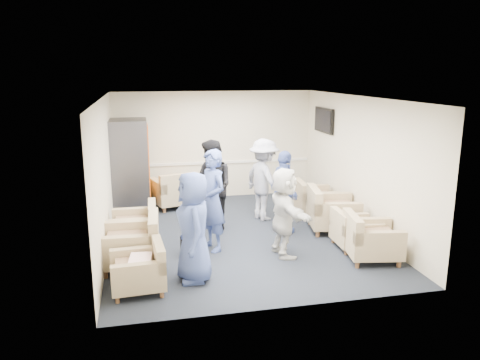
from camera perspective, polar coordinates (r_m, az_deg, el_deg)
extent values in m
plane|color=black|center=(9.37, -0.10, -6.71)|extent=(6.00, 6.00, 0.00)
plane|color=silver|center=(8.82, -0.11, 10.02)|extent=(6.00, 6.00, 0.00)
cube|color=beige|center=(11.90, -3.15, 4.27)|extent=(5.00, 0.02, 2.70)
cube|color=beige|center=(6.19, 5.75, -4.15)|extent=(5.00, 0.02, 2.70)
cube|color=beige|center=(8.83, -16.17, 0.65)|extent=(0.02, 6.00, 2.70)
cube|color=beige|center=(9.82, 14.32, 1.99)|extent=(0.02, 6.00, 2.70)
cube|color=silver|center=(11.96, -3.10, 2.13)|extent=(4.98, 0.04, 0.06)
cube|color=black|center=(11.32, 10.19, 7.20)|extent=(0.07, 1.00, 0.58)
cube|color=black|center=(11.31, 10.03, 7.20)|extent=(0.01, 0.92, 0.50)
cube|color=#4B4A52|center=(11.35, 10.35, 6.45)|extent=(0.04, 0.10, 0.25)
cube|color=tan|center=(7.20, -12.34, -11.35)|extent=(0.81, 0.81, 0.25)
cube|color=#856549|center=(7.13, -12.41, -10.10)|extent=(0.56, 0.53, 0.09)
cube|color=tan|center=(7.10, -9.86, -8.90)|extent=(0.18, 0.77, 0.36)
cube|color=tan|center=(8.02, -13.18, -8.39)|extent=(0.97, 0.97, 0.31)
cube|color=#856549|center=(7.95, -13.26, -7.00)|extent=(0.67, 0.63, 0.11)
cube|color=tan|center=(7.88, -10.49, -5.79)|extent=(0.20, 0.94, 0.44)
cube|color=tan|center=(9.04, -12.77, -6.10)|extent=(0.85, 0.85, 0.27)
cube|color=#856549|center=(8.98, -12.83, -4.99)|extent=(0.59, 0.55, 0.10)
cube|color=tan|center=(8.92, -10.66, -4.01)|extent=(0.16, 0.83, 0.39)
cube|color=tan|center=(8.44, 15.81, -7.61)|extent=(1.00, 1.00, 0.28)
cube|color=#856549|center=(8.37, 15.89, -6.37)|extent=(0.68, 0.65, 0.10)
cube|color=tan|center=(8.22, 13.56, -5.48)|extent=(0.29, 0.87, 0.41)
cube|color=tan|center=(8.91, 13.91, -6.60)|extent=(0.78, 0.78, 0.25)
cube|color=#856549|center=(8.86, 13.97, -5.57)|extent=(0.54, 0.51, 0.09)
cube|color=tan|center=(8.70, 12.12, -4.90)|extent=(0.15, 0.76, 0.35)
cube|color=tan|center=(9.73, 11.26, -4.40)|extent=(1.09, 1.09, 0.31)
cube|color=#856549|center=(9.67, 11.31, -3.21)|extent=(0.75, 0.72, 0.11)
cube|color=tan|center=(9.54, 9.05, -2.30)|extent=(0.32, 0.96, 0.45)
cube|color=tan|center=(10.73, 9.16, -2.87)|extent=(0.90, 0.90, 0.27)
cube|color=#856549|center=(10.68, 9.20, -1.91)|extent=(0.62, 0.58, 0.10)
cube|color=tan|center=(10.55, 7.42, -1.21)|extent=(0.21, 0.84, 0.39)
cube|color=tan|center=(11.32, -8.09, -1.82)|extent=(1.15, 1.15, 0.31)
cube|color=#856549|center=(11.27, -8.12, -0.80)|extent=(0.76, 0.79, 0.11)
cube|color=tan|center=(10.88, -7.44, -0.39)|extent=(0.93, 0.41, 0.44)
cube|color=#4B4A52|center=(10.98, -13.30, 1.67)|extent=(0.84, 1.01, 2.13)
cube|color=#EE3304|center=(10.96, -11.09, 2.32)|extent=(0.02, 0.86, 1.70)
cube|color=black|center=(11.16, -10.88, -2.17)|extent=(0.02, 0.50, 0.13)
cube|color=black|center=(8.35, -6.16, -7.92)|extent=(0.32, 0.29, 0.38)
sphere|color=black|center=(8.29, -6.19, -6.81)|extent=(0.19, 0.19, 0.19)
cube|color=white|center=(7.11, -12.03, -9.64)|extent=(0.36, 0.45, 0.12)
imported|color=#3F5399|center=(7.19, -5.68, -5.74)|extent=(0.60, 0.87, 1.72)
imported|color=#3F5399|center=(8.38, -3.41, -2.52)|extent=(0.68, 0.79, 1.84)
imported|color=black|center=(9.41, -3.37, -0.74)|extent=(1.03, 1.12, 1.86)
imported|color=silver|center=(10.12, 2.94, 0.03)|extent=(1.04, 1.31, 1.78)
imported|color=#3F5399|center=(9.35, 5.38, -1.47)|extent=(0.58, 1.03, 1.67)
imported|color=silver|center=(8.18, 5.40, -3.91)|extent=(0.54, 1.49, 1.58)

